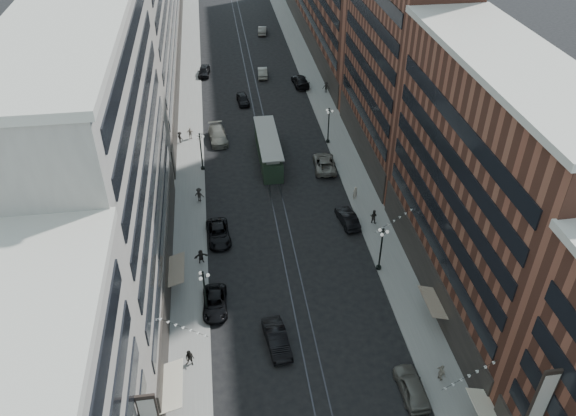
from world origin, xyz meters
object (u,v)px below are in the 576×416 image
car_14 (263,72)px  pedestrian_6 (190,133)px  car_8 (218,135)px  car_9 (204,71)px  lamppost_se_far (381,248)px  lamppost_sw_mid (201,150)px  car_7 (218,233)px  pedestrian_5 (201,256)px  car_11 (324,163)px  lamppost_se_mid (329,124)px  pedestrian_2 (190,358)px  car_4 (412,387)px  car_5 (277,339)px  car_10 (348,218)px  car_13 (243,99)px  car_2 (215,303)px  car_extra_0 (262,30)px  car_12 (300,81)px  pedestrian_7 (374,216)px  pedestrian_9 (326,87)px  pedestrian_extra_2 (180,137)px  pedestrian_8 (355,193)px  pedestrian_4 (441,373)px  pedestrian_extra_1 (199,195)px  lamppost_sw_far (205,292)px  streetcar (268,149)px

car_14 → pedestrian_6: pedestrian_6 is taller
car_8 → car_9: size_ratio=1.26×
lamppost_se_far → pedestrian_6: bearing=122.2°
lamppost_sw_mid → car_7: (1.57, -15.30, -2.33)m
car_7 → pedestrian_5: (-2.02, -4.03, 0.22)m
car_11 → car_14: (-5.13, 32.84, -0.03)m
lamppost_se_mid → pedestrian_2: lamppost_se_mid is taller
car_4 → car_5: 12.60m
car_10 → car_13: 36.03m
car_2 → car_extra_0: car_extra_0 is taller
pedestrian_6 → car_12: bearing=-128.1°
lamppost_se_far → pedestrian_5: lamppost_se_far is taller
lamppost_sw_mid → pedestrian_6: bearing=100.4°
car_4 → car_11: size_ratio=0.82×
pedestrian_7 → pedestrian_5: bearing=45.5°
lamppost_sw_mid → pedestrian_2: bearing=-92.8°
pedestrian_5 → pedestrian_9: size_ratio=0.89×
lamppost_se_far → lamppost_se_mid: bearing=90.0°
pedestrian_6 → pedestrian_extra_2: bearing=43.8°
pedestrian_5 → pedestrian_7: 20.85m
pedestrian_8 → car_9: bearing=-85.8°
car_extra_0 → pedestrian_6: bearing=77.9°
car_13 → car_10: bearing=-79.3°
pedestrian_extra_2 → car_10: bearing=-173.8°
car_11 → pedestrian_6: pedestrian_6 is taller
lamppost_se_mid → pedestrian_8: lamppost_se_mid is taller
car_8 → car_10: car_8 is taller
car_2 → car_13: size_ratio=1.14×
pedestrian_4 → pedestrian_extra_1: size_ratio=0.93×
car_12 → pedestrian_9: pedestrian_9 is taller
lamppost_se_far → lamppost_se_mid: (0.00, 28.00, 0.00)m
pedestrian_2 → car_13: size_ratio=0.39×
lamppost_sw_far → pedestrian_6: (-1.63, 35.87, -2.05)m
car_13 → pedestrian_6: (-8.63, -11.23, 0.28)m
car_7 → pedestrian_9: size_ratio=2.93×
pedestrian_extra_2 → car_2: bearing=151.0°
pedestrian_4 → car_14: 69.09m
lamppost_se_far → pedestrian_6: 37.70m
car_5 → car_8: bearing=88.3°
car_10 → pedestrian_8: 5.12m
lamppost_se_mid → car_extra_0: 49.46m
pedestrian_4 → car_10: (-2.97, 23.09, -0.25)m
car_12 → pedestrian_7: pedestrian_7 is taller
pedestrian_2 → pedestrian_4: pedestrian_4 is taller
pedestrian_6 → car_8: bearing=176.7°
lamppost_sw_far → car_9: size_ratio=1.13×
lamppost_sw_mid → streetcar: lamppost_sw_mid is taller
pedestrian_5 → car_extra_0: size_ratio=0.34×
car_11 → pedestrian_6: size_ratio=3.38×
pedestrian_4 → car_7: pedestrian_4 is taller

